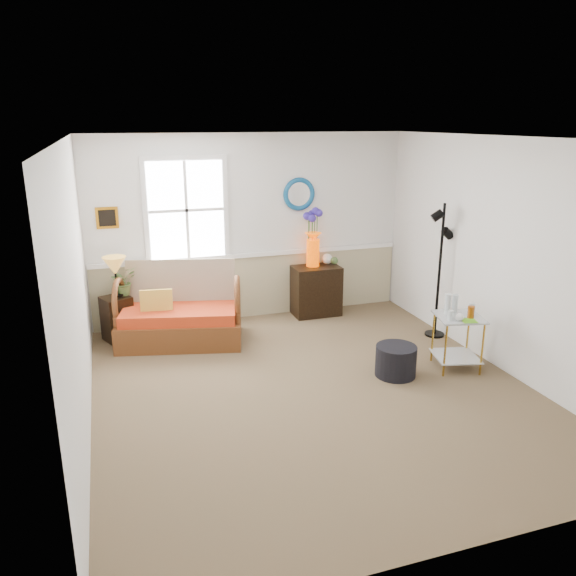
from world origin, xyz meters
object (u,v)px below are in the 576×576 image
object	(u,v)px
side_table	(457,342)
ottoman	(396,361)
loveseat	(179,305)
lamp_stand	(117,318)
floor_lamp	(439,271)
cabinet	(316,291)

from	to	relation	value
side_table	ottoman	distance (m)	0.77
loveseat	side_table	bearing A→B (deg)	-18.15
lamp_stand	loveseat	bearing A→B (deg)	-22.49
side_table	ottoman	size ratio (longest dim) A/B	1.39
floor_lamp	ottoman	world-z (taller)	floor_lamp
lamp_stand	floor_lamp	world-z (taller)	floor_lamp
loveseat	lamp_stand	size ratio (longest dim) A/B	2.64
side_table	floor_lamp	xyz separation A→B (m)	(0.34, 0.96, 0.57)
cabinet	ottoman	xyz separation A→B (m)	(0.11, -2.22, -0.19)
lamp_stand	floor_lamp	bearing A→B (deg)	-16.11
loveseat	ottoman	world-z (taller)	loveseat
floor_lamp	side_table	bearing A→B (deg)	-92.05
ottoman	lamp_stand	bearing A→B (deg)	144.43
cabinet	side_table	bearing A→B (deg)	-68.70
loveseat	ottoman	distance (m)	2.80
lamp_stand	ottoman	world-z (taller)	lamp_stand
cabinet	lamp_stand	bearing A→B (deg)	-176.82
side_table	floor_lamp	bearing A→B (deg)	70.70
side_table	floor_lamp	size ratio (longest dim) A/B	0.36
ottoman	floor_lamp	bearing A→B (deg)	40.26
ottoman	loveseat	bearing A→B (deg)	140.56
lamp_stand	side_table	world-z (taller)	side_table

